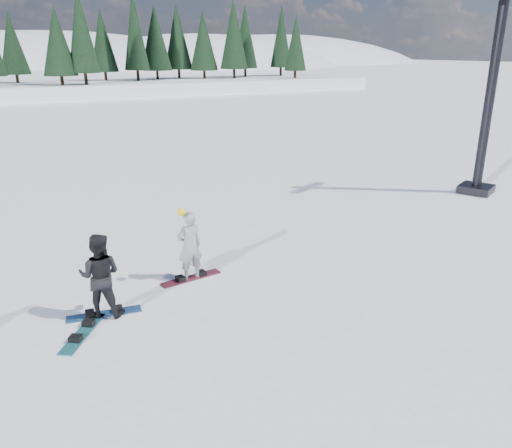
{
  "coord_description": "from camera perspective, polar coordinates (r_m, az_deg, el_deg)",
  "views": [
    {
      "loc": [
        -2.45,
        -9.1,
        5.18
      ],
      "look_at": [
        2.97,
        1.22,
        1.1
      ],
      "focal_mm": 35.0,
      "sensor_mm": 36.0,
      "label": 1
    }
  ],
  "objects": [
    {
      "name": "ground",
      "position": [
        10.75,
        -11.25,
        -9.92
      ],
      "size": [
        420.0,
        420.0,
        0.0
      ],
      "primitive_type": "plane",
      "color": "white",
      "rests_on": "ground"
    },
    {
      "name": "lift_tower",
      "position": [
        20.41,
        24.97,
        11.74
      ],
      "size": [
        2.01,
        1.52,
        7.65
      ],
      "rotation": [
        0.0,
        0.0,
        0.43
      ],
      "color": "black",
      "rests_on": "ground"
    },
    {
      "name": "snowboarder_woman",
      "position": [
        11.76,
        -7.61,
        -2.46
      ],
      "size": [
        0.65,
        0.47,
        1.83
      ],
      "rotation": [
        0.0,
        0.0,
        3.25
      ],
      "color": "#A6A7AC",
      "rests_on": "ground"
    },
    {
      "name": "snowboarder_man",
      "position": [
        10.55,
        -17.41,
        -5.65
      ],
      "size": [
        1.07,
        0.99,
        1.78
      ],
      "primitive_type": "imported",
      "rotation": [
        0.0,
        0.0,
        2.67
      ],
      "color": "black",
      "rests_on": "ground"
    },
    {
      "name": "snowboard_woman",
      "position": [
        12.1,
        -7.42,
        -6.15
      ],
      "size": [
        1.52,
        0.45,
        0.03
      ],
      "primitive_type": "cube",
      "rotation": [
        0.0,
        0.0,
        0.12
      ],
      "color": "maroon",
      "rests_on": "ground"
    },
    {
      "name": "snowboard_man",
      "position": [
        10.94,
        -16.95,
        -9.8
      ],
      "size": [
        1.52,
        0.5,
        0.03
      ],
      "primitive_type": "cube",
      "rotation": [
        0.0,
        0.0,
        -0.15
      ],
      "color": "#1B5297",
      "rests_on": "ground"
    },
    {
      "name": "snowboard_loose_a",
      "position": [
        10.39,
        -19.2,
        -11.71
      ],
      "size": [
        1.08,
        1.39,
        0.03
      ],
      "primitive_type": "cube",
      "rotation": [
        0.0,
        0.0,
        0.97
      ],
      "color": "teal",
      "rests_on": "ground"
    }
  ]
}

